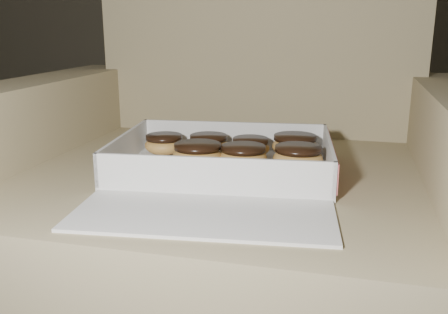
% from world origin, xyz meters
% --- Properties ---
extents(armchair, '(0.98, 0.82, 1.02)m').
position_xyz_m(armchair, '(0.19, 0.43, 0.32)').
color(armchair, '#837353').
rests_on(armchair, floor).
extents(bakery_box, '(0.43, 0.49, 0.07)m').
position_xyz_m(bakery_box, '(0.20, 0.30, 0.47)').
color(bakery_box, silver).
rests_on(bakery_box, armchair).
extents(donut_a, '(0.08, 0.08, 0.04)m').
position_xyz_m(donut_a, '(0.14, 0.42, 0.49)').
color(donut_a, '#C29244').
rests_on(donut_a, bakery_box).
extents(donut_b, '(0.09, 0.09, 0.04)m').
position_xyz_m(donut_b, '(0.23, 0.34, 0.49)').
color(donut_b, '#C29244').
rests_on(donut_b, bakery_box).
extents(donut_c, '(0.08, 0.08, 0.04)m').
position_xyz_m(donut_c, '(0.22, 0.43, 0.48)').
color(donut_c, '#C29244').
rests_on(donut_c, bakery_box).
extents(donut_d, '(0.09, 0.09, 0.05)m').
position_xyz_m(donut_d, '(0.33, 0.36, 0.49)').
color(donut_d, '#C29244').
rests_on(donut_d, bakery_box).
extents(donut_e, '(0.09, 0.09, 0.05)m').
position_xyz_m(donut_e, '(0.15, 0.33, 0.49)').
color(donut_e, '#C29244').
rests_on(donut_e, bakery_box).
extents(donut_f, '(0.08, 0.08, 0.04)m').
position_xyz_m(donut_f, '(0.05, 0.41, 0.48)').
color(donut_f, '#C29244').
rests_on(donut_f, bakery_box).
extents(donut_g, '(0.09, 0.09, 0.05)m').
position_xyz_m(donut_g, '(0.31, 0.45, 0.49)').
color(donut_g, '#C29244').
rests_on(donut_g, bakery_box).
extents(crumb_a, '(0.01, 0.01, 0.00)m').
position_xyz_m(crumb_a, '(0.12, 0.21, 0.47)').
color(crumb_a, black).
rests_on(crumb_a, bakery_box).
extents(crumb_b, '(0.01, 0.01, 0.00)m').
position_xyz_m(crumb_b, '(0.29, 0.27, 0.47)').
color(crumb_b, black).
rests_on(crumb_b, bakery_box).
extents(crumb_c, '(0.01, 0.01, 0.00)m').
position_xyz_m(crumb_c, '(0.29, 0.25, 0.47)').
color(crumb_c, black).
rests_on(crumb_c, bakery_box).
extents(crumb_d, '(0.01, 0.01, 0.00)m').
position_xyz_m(crumb_d, '(0.27, 0.22, 0.47)').
color(crumb_d, black).
rests_on(crumb_d, bakery_box).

